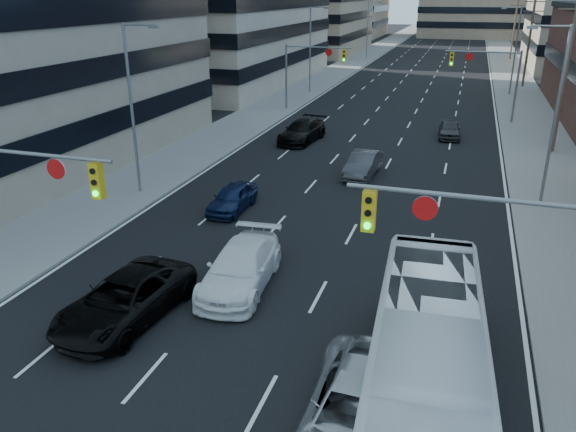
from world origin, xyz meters
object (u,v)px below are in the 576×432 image
at_px(transit_bus, 426,376).
at_px(white_van, 241,267).
at_px(black_pickup, 125,299).
at_px(sedan_blue, 232,198).
at_px(silver_suv, 362,416).

bearing_deg(transit_bus, white_van, 138.88).
xyz_separation_m(black_pickup, sedan_blue, (-0.58, 10.63, -0.11)).
relative_size(white_van, transit_bus, 0.47).
xyz_separation_m(black_pickup, transit_bus, (10.04, -2.24, 0.85)).
height_order(black_pickup, white_van, white_van).
height_order(white_van, sedan_blue, white_van).
bearing_deg(white_van, transit_bus, -42.30).
relative_size(silver_suv, transit_bus, 0.53).
height_order(white_van, transit_bus, transit_bus).
bearing_deg(black_pickup, silver_suv, -14.86).
bearing_deg(black_pickup, sedan_blue, 98.59).
height_order(black_pickup, sedan_blue, black_pickup).
bearing_deg(black_pickup, transit_bus, -7.08).
height_order(black_pickup, silver_suv, silver_suv).
bearing_deg(silver_suv, black_pickup, 159.03).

